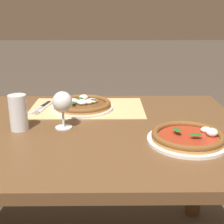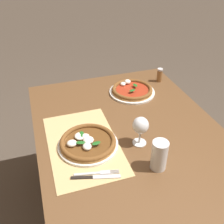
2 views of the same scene
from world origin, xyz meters
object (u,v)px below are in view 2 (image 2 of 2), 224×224
(pizza_far, at_px, (132,90))
(pepper_shaker, at_px, (160,75))
(knife, at_px, (96,177))
(fork, at_px, (97,173))
(wine_glass, at_px, (141,126))
(pint_glass, at_px, (159,156))
(pizza_near, at_px, (88,143))

(pizza_far, distance_m, pepper_shaker, 0.26)
(knife, relative_size, pepper_shaker, 2.19)
(knife, bearing_deg, pizza_far, 146.61)
(fork, relative_size, knife, 0.94)
(wine_glass, relative_size, pint_glass, 1.07)
(pizza_near, distance_m, fork, 0.19)
(wine_glass, bearing_deg, pizza_near, -102.94)
(wine_glass, bearing_deg, pepper_shaker, 145.48)
(pint_glass, distance_m, knife, 0.29)
(wine_glass, xyz_separation_m, pint_glass, (0.18, 0.02, -0.04))
(fork, bearing_deg, pizza_near, 178.63)
(knife, bearing_deg, pint_glass, 85.17)
(fork, bearing_deg, knife, -27.49)
(pizza_far, xyz_separation_m, wine_glass, (0.48, -0.15, 0.09))
(pizza_far, height_order, pint_glass, pint_glass)
(pizza_near, relative_size, pizza_far, 1.00)
(pint_glass, height_order, pepper_shaker, pint_glass)
(wine_glass, distance_m, pepper_shaker, 0.69)
(pizza_near, distance_m, wine_glass, 0.27)
(wine_glass, xyz_separation_m, fork, (0.13, -0.26, -0.10))
(wine_glass, distance_m, pint_glass, 0.18)
(pizza_far, height_order, knife, pizza_far)
(wine_glass, bearing_deg, fork, -62.86)
(pizza_near, bearing_deg, knife, -4.16)
(pizza_far, xyz_separation_m, pepper_shaker, (-0.09, 0.24, 0.03))
(pepper_shaker, bearing_deg, pizza_far, -69.48)
(fork, height_order, pepper_shaker, pepper_shaker)
(pepper_shaker, bearing_deg, pint_glass, -26.77)
(fork, bearing_deg, pint_glass, 80.69)
(pizza_far, bearing_deg, pint_glass, -11.48)
(pizza_far, relative_size, pint_glass, 2.05)
(pizza_far, distance_m, fork, 0.73)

